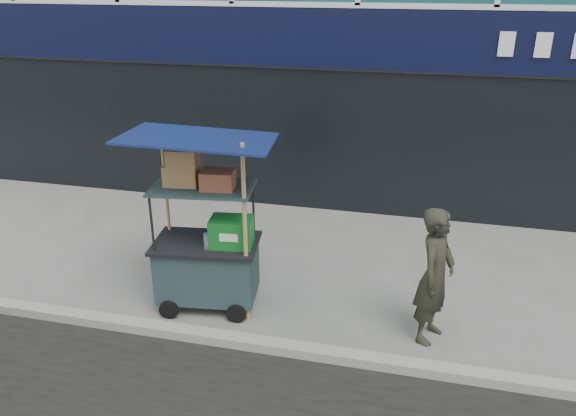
# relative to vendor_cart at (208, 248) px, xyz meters

# --- Properties ---
(ground) EXTENTS (80.00, 80.00, 0.00)m
(ground) POSITION_rel_vendor_cart_xyz_m (1.28, -0.53, -0.79)
(ground) COLOR slate
(ground) RESTS_ON ground
(curb) EXTENTS (80.00, 0.18, 0.12)m
(curb) POSITION_rel_vendor_cart_xyz_m (1.28, -0.73, -0.73)
(curb) COLOR gray
(curb) RESTS_ON ground
(vendor_cart) EXTENTS (1.81, 1.39, 2.26)m
(vendor_cart) POSITION_rel_vendor_cart_xyz_m (0.00, 0.00, 0.00)
(vendor_cart) COLOR #1C2F2F
(vendor_cart) RESTS_ON ground
(vendor_man) EXTENTS (0.56, 0.68, 1.60)m
(vendor_man) POSITION_rel_vendor_cart_xyz_m (2.68, -0.06, 0.01)
(vendor_man) COLOR #26281D
(vendor_man) RESTS_ON ground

